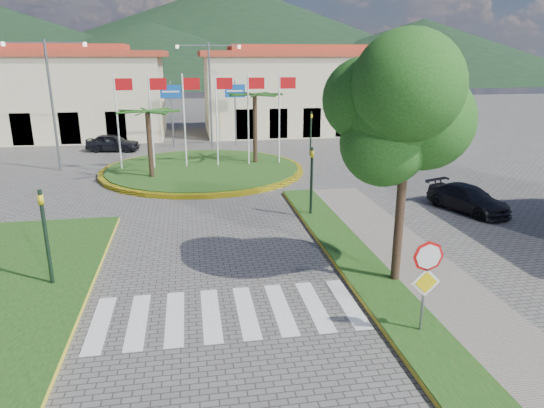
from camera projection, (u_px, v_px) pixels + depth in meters
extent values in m
cube|color=gray|center=(459.00, 329.00, 12.77)|extent=(4.00, 28.00, 0.15)
cube|color=#184012|center=(416.00, 333.00, 12.57)|extent=(1.60, 28.00, 0.18)
cube|color=#184012|center=(3.00, 296.00, 14.51)|extent=(5.00, 14.00, 0.18)
cube|color=silver|center=(225.00, 313.00, 13.70)|extent=(8.00, 3.00, 0.01)
cylinder|color=yellow|center=(203.00, 170.00, 30.64)|extent=(12.70, 12.70, 0.24)
cylinder|color=#184012|center=(203.00, 169.00, 30.63)|extent=(12.00, 12.00, 0.30)
cylinder|color=black|center=(150.00, 147.00, 27.72)|extent=(0.28, 0.28, 4.05)
cylinder|color=black|center=(255.00, 131.00, 31.51)|extent=(0.28, 0.28, 4.68)
cylinder|color=silver|center=(118.00, 125.00, 29.47)|extent=(0.10, 0.10, 6.00)
cube|color=#B20B0F|center=(124.00, 84.00, 28.86)|extent=(1.00, 0.03, 0.70)
cylinder|color=silver|center=(152.00, 124.00, 29.79)|extent=(0.10, 0.10, 6.00)
cube|color=#B20B0F|center=(158.00, 84.00, 29.19)|extent=(1.00, 0.03, 0.70)
cylinder|color=silver|center=(185.00, 124.00, 30.12)|extent=(0.10, 0.10, 6.00)
cube|color=#B20B0F|center=(192.00, 84.00, 29.51)|extent=(1.00, 0.03, 0.70)
cylinder|color=silver|center=(217.00, 123.00, 30.44)|extent=(0.10, 0.10, 6.00)
cube|color=#B20B0F|center=(224.00, 83.00, 29.83)|extent=(1.00, 0.03, 0.70)
cylinder|color=silver|center=(248.00, 122.00, 30.77)|extent=(0.10, 0.10, 6.00)
cube|color=#B20B0F|center=(257.00, 83.00, 30.16)|extent=(1.00, 0.03, 0.70)
cylinder|color=silver|center=(279.00, 121.00, 31.09)|extent=(0.10, 0.10, 6.00)
cube|color=#B20B0F|center=(288.00, 83.00, 30.48)|extent=(1.00, 0.03, 0.70)
cylinder|color=slate|center=(424.00, 292.00, 12.25)|extent=(0.07, 0.07, 2.50)
cylinder|color=red|center=(428.00, 256.00, 11.91)|extent=(0.80, 0.03, 0.80)
cube|color=yellow|center=(426.00, 282.00, 12.10)|extent=(0.78, 0.03, 0.78)
cylinder|color=black|center=(399.00, 218.00, 14.90)|extent=(0.28, 0.28, 4.40)
ellipsoid|color=#164B14|center=(407.00, 120.00, 14.03)|extent=(3.60, 3.60, 3.20)
cylinder|color=black|center=(47.00, 240.00, 14.75)|extent=(0.12, 0.12, 3.20)
imported|color=yellow|center=(42.00, 209.00, 14.46)|extent=(0.15, 0.18, 0.90)
cylinder|color=black|center=(311.00, 183.00, 21.51)|extent=(0.12, 0.12, 3.20)
imported|color=yellow|center=(312.00, 161.00, 21.22)|extent=(0.15, 0.18, 0.90)
cylinder|color=black|center=(311.00, 134.00, 35.28)|extent=(0.12, 0.12, 3.20)
imported|color=yellow|center=(311.00, 120.00, 34.99)|extent=(0.18, 0.15, 0.90)
cylinder|color=slate|center=(172.00, 115.00, 38.09)|extent=(0.12, 0.12, 5.20)
cube|color=#104CB0|center=(171.00, 92.00, 37.51)|extent=(1.60, 0.05, 1.00)
cylinder|color=slate|center=(235.00, 114.00, 38.90)|extent=(0.12, 0.12, 5.20)
cube|color=#104CB0|center=(235.00, 91.00, 38.32)|extent=(1.60, 0.05, 1.00)
cylinder|color=slate|center=(210.00, 97.00, 37.22)|extent=(0.16, 0.16, 8.00)
cube|color=slate|center=(192.00, 45.00, 35.93)|extent=(2.40, 0.08, 0.08)
cube|color=slate|center=(225.00, 45.00, 36.32)|extent=(2.40, 0.08, 0.08)
cylinder|color=slate|center=(53.00, 107.00, 29.94)|extent=(0.16, 0.16, 8.00)
cube|color=slate|center=(23.00, 42.00, 28.65)|extent=(2.40, 0.08, 0.08)
cube|color=slate|center=(65.00, 42.00, 29.04)|extent=(2.40, 0.08, 0.08)
cube|color=beige|center=(34.00, 98.00, 42.48)|extent=(22.00, 9.00, 7.00)
cube|color=#A93820|center=(28.00, 54.00, 41.39)|extent=(23.32, 9.54, 0.50)
cube|color=#A93820|center=(27.00, 48.00, 41.25)|extent=(16.50, 4.95, 0.60)
cube|color=beige|center=(301.00, 95.00, 46.38)|extent=(18.00, 9.00, 7.00)
cube|color=#A93820|center=(302.00, 54.00, 45.29)|extent=(19.08, 9.54, 0.50)
cube|color=#A93820|center=(302.00, 48.00, 45.14)|extent=(13.50, 4.95, 0.60)
cone|color=black|center=(232.00, 32.00, 158.92)|extent=(180.00, 180.00, 30.00)
cone|color=black|center=(423.00, 50.00, 146.00)|extent=(120.00, 120.00, 18.00)
cone|color=black|center=(150.00, 53.00, 128.59)|extent=(110.00, 110.00, 16.00)
imported|color=silver|center=(118.00, 131.00, 43.19)|extent=(4.80, 3.23, 1.22)
imported|color=black|center=(113.00, 143.00, 37.18)|extent=(4.20, 2.34, 1.35)
imported|color=black|center=(312.00, 131.00, 44.18)|extent=(3.32, 1.27, 1.08)
imported|color=black|center=(468.00, 199.00, 22.70)|extent=(2.97, 4.45, 1.20)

